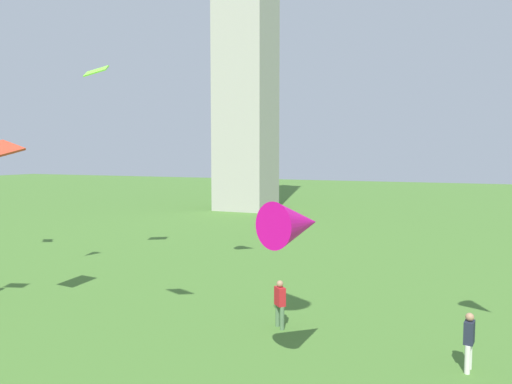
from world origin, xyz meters
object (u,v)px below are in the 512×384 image
at_px(person_2, 280,301).
at_px(kite_flying_6, 96,71).
at_px(person_1, 469,338).
at_px(kite_flying_1, 295,224).

height_order(person_2, kite_flying_6, kite_flying_6).
bearing_deg(kite_flying_6, person_1, 141.91).
relative_size(person_1, person_2, 0.98).
bearing_deg(kite_flying_6, person_2, 138.06).
distance_m(person_2, kite_flying_1, 5.52).
distance_m(person_1, kite_flying_6, 22.42).
bearing_deg(person_2, kite_flying_6, -157.92).
xyz_separation_m(person_1, kite_flying_1, (-4.36, -2.77, 3.45)).
bearing_deg(person_1, kite_flying_1, -50.16).
relative_size(kite_flying_1, kite_flying_6, 1.38).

